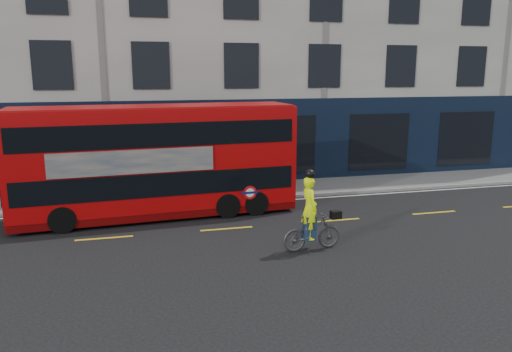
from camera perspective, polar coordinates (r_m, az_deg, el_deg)
name	(u,v)px	position (r m, az deg, el deg)	size (l,w,h in m)	color
ground	(102,255)	(15.43, -17.19, -8.58)	(120.00, 120.00, 0.00)	black
pavement	(109,199)	(21.63, -16.42, -2.51)	(60.00, 3.00, 0.12)	slate
kerb	(108,208)	(20.18, -16.56, -3.53)	(60.00, 0.12, 0.13)	gray
building_terrace	(105,26)	(27.53, -16.92, 16.05)	(50.00, 10.07, 15.00)	beige
road_edge_line	(108,212)	(19.90, -16.58, -3.92)	(58.00, 0.10, 0.01)	silver
lane_dashes	(104,238)	(16.84, -16.96, -6.82)	(58.00, 0.12, 0.01)	gold
bus	(158,160)	(18.44, -11.18, 1.75)	(10.21, 2.97, 4.06)	#B00708
cyclist	(311,223)	(14.95, 6.34, -5.39)	(1.88, 0.72, 2.47)	#45474A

